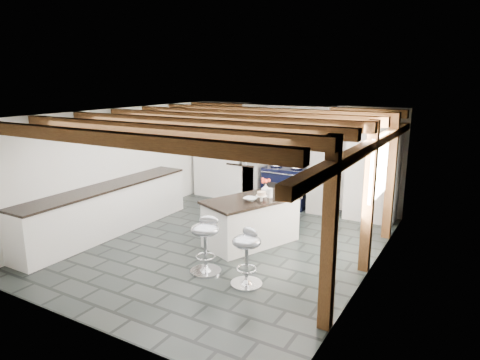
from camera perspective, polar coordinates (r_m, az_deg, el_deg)
The scene contains 6 objects.
ground at distance 7.69m, azimuth -2.16°, elevation -8.51°, with size 6.00×6.00×0.00m, color black.
room_shell at distance 8.85m, azimuth -0.68°, elevation 1.66°, with size 6.00×6.03×6.00m.
range_cooker at distance 9.80m, azimuth 6.17°, elevation -0.84°, with size 1.00×0.63×0.99m.
kitchen_island at distance 7.59m, azimuth 1.51°, elevation -5.42°, with size 1.45×1.87×1.10m.
bar_stool_near at distance 6.07m, azimuth 0.96°, elevation -9.38°, with size 0.52×0.52×0.84m.
bar_stool_far at distance 6.47m, azimuth -4.64°, elevation -7.74°, with size 0.56×0.56×0.88m.
Camera 1 is at (3.81, -6.02, 2.89)m, focal length 32.00 mm.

